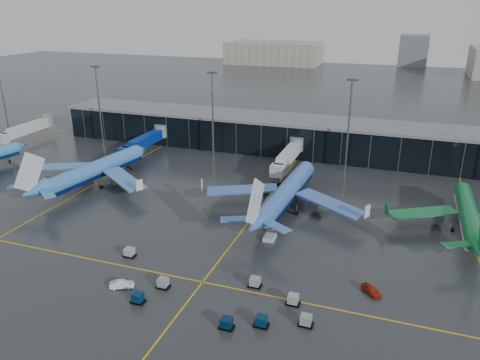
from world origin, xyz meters
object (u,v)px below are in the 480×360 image
(airliner_arkefly, at_px, (96,160))
(service_van_white, at_px, (122,284))
(airliner_aer_lingus, at_px, (470,204))
(baggage_carts, at_px, (218,296))
(service_van_red, at_px, (371,290))
(mobile_airstair, at_px, (270,236))
(airliner_klm_near, at_px, (287,181))

(airliner_arkefly, bearing_deg, service_van_white, -42.35)
(airliner_aer_lingus, relative_size, baggage_carts, 1.02)
(airliner_aer_lingus, height_order, service_van_red, airliner_aer_lingus)
(service_van_white, bearing_deg, mobile_airstair, -62.11)
(baggage_carts, bearing_deg, airliner_klm_near, 87.69)
(service_van_white, bearing_deg, baggage_carts, -108.04)
(airliner_klm_near, xyz_separation_m, baggage_carts, (-1.52, -37.76, -6.04))
(airliner_klm_near, distance_m, service_van_white, 44.10)
(service_van_red, bearing_deg, baggage_carts, 160.79)
(mobile_airstair, bearing_deg, baggage_carts, -96.80)
(mobile_airstair, relative_size, service_van_red, 0.89)
(mobile_airstair, height_order, service_van_white, mobile_airstair)
(airliner_aer_lingus, bearing_deg, service_van_white, -142.93)
(airliner_klm_near, bearing_deg, service_van_white, -110.77)
(mobile_airstair, distance_m, service_van_red, 24.16)
(airliner_arkefly, height_order, baggage_carts, airliner_arkefly)
(service_van_red, distance_m, service_van_white, 40.86)
(baggage_carts, distance_m, mobile_airstair, 22.56)
(airliner_arkefly, xyz_separation_m, baggage_carts, (48.33, -36.62, -5.96))
(service_van_red, bearing_deg, airliner_aer_lingus, 18.10)
(airliner_klm_near, relative_size, airliner_aer_lingus, 1.17)
(mobile_airstair, bearing_deg, service_van_red, -32.66)
(airliner_klm_near, distance_m, service_van_red, 35.45)
(service_van_red, bearing_deg, airliner_arkefly, 116.46)
(airliner_aer_lingus, relative_size, mobile_airstair, 11.00)
(airliner_arkefly, relative_size, service_van_red, 11.34)
(mobile_airstair, xyz_separation_m, service_van_red, (20.71, -12.44, -0.11))
(service_van_red, bearing_deg, service_van_white, 154.26)
(baggage_carts, relative_size, mobile_airstair, 10.82)
(airliner_arkefly, bearing_deg, service_van_red, -12.47)
(airliner_klm_near, height_order, mobile_airstair, airliner_klm_near)
(airliner_klm_near, xyz_separation_m, service_van_red, (21.20, -27.73, -6.14))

